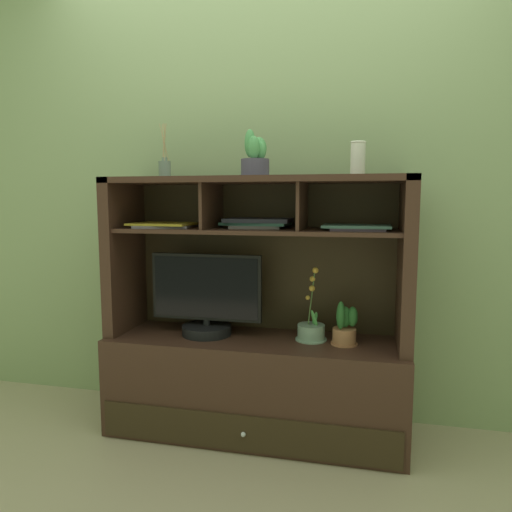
# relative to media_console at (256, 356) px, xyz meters

# --- Properties ---
(floor_plane) EXTENTS (6.00, 6.00, 0.02)m
(floor_plane) POSITION_rel_media_console_xyz_m (0.00, -0.01, -0.41)
(floor_plane) COLOR tan
(floor_plane) RESTS_ON ground
(back_wall) EXTENTS (6.00, 0.02, 2.80)m
(back_wall) POSITION_rel_media_console_xyz_m (0.00, 0.27, 1.00)
(back_wall) COLOR #8BA16F
(back_wall) RESTS_ON ground
(media_console) EXTENTS (1.51, 0.53, 1.32)m
(media_console) POSITION_rel_media_console_xyz_m (0.00, 0.00, 0.00)
(media_console) COLOR #3A231A
(media_console) RESTS_ON ground
(tv_monitor) EXTENTS (0.59, 0.26, 0.43)m
(tv_monitor) POSITION_rel_media_console_xyz_m (-0.26, -0.02, 0.28)
(tv_monitor) COLOR black
(tv_monitor) RESTS_ON media_console
(potted_orchid) EXTENTS (0.16, 0.16, 0.37)m
(potted_orchid) POSITION_rel_media_console_xyz_m (0.28, 0.01, 0.15)
(potted_orchid) COLOR #83A18E
(potted_orchid) RESTS_ON media_console
(potted_fern) EXTENTS (0.13, 0.13, 0.22)m
(potted_fern) POSITION_rel_media_console_xyz_m (0.45, -0.03, 0.19)
(potted_fern) COLOR #A96B47
(potted_fern) RESTS_ON media_console
(magazine_stack_left) EXTENTS (0.32, 0.22, 0.03)m
(magazine_stack_left) POSITION_rel_media_console_xyz_m (0.50, -0.02, 0.68)
(magazine_stack_left) COLOR #372B39
(magazine_stack_left) RESTS_ON media_console
(magazine_stack_centre) EXTENTS (0.36, 0.23, 0.05)m
(magazine_stack_centre) POSITION_rel_media_console_xyz_m (-0.01, 0.05, 0.69)
(magazine_stack_centre) COLOR slate
(magazine_stack_centre) RESTS_ON media_console
(magazine_stack_right) EXTENTS (0.33, 0.29, 0.02)m
(magazine_stack_right) POSITION_rel_media_console_xyz_m (-0.48, -0.02, 0.68)
(magazine_stack_right) COLOR slate
(magazine_stack_right) RESTS_ON media_console
(diffuser_bottle) EXTENTS (0.06, 0.06, 0.28)m
(diffuser_bottle) POSITION_rel_media_console_xyz_m (-0.49, 0.01, 0.97)
(diffuser_bottle) COLOR slate
(diffuser_bottle) RESTS_ON media_console
(potted_succulent) EXTENTS (0.16, 0.16, 0.23)m
(potted_succulent) POSITION_rel_media_console_xyz_m (0.00, -0.02, 1.00)
(potted_succulent) COLOR #4A445B
(potted_succulent) RESTS_ON media_console
(ceramic_vase) EXTENTS (0.07, 0.07, 0.16)m
(ceramic_vase) POSITION_rel_media_console_xyz_m (0.49, -0.02, 1.00)
(ceramic_vase) COLOR silver
(ceramic_vase) RESTS_ON media_console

